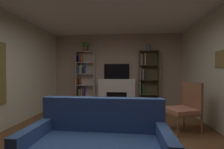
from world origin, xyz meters
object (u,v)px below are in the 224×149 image
tv (117,71)px  bookshelf_left (84,81)px  coffee_table (106,127)px  vase_with_flowers (149,48)px  potted_plant (86,46)px  couch (98,149)px  armchair (185,107)px  fireplace (117,93)px  bookshelf_right (146,80)px

tv → bookshelf_left: size_ratio=0.45×
tv → coffee_table: (0.01, -2.96, -1.01)m
vase_with_flowers → coffee_table: 3.59m
tv → potted_plant: size_ratio=2.67×
tv → couch: 3.85m
coffee_table → tv: bearing=90.2°
couch → armchair: (1.65, 1.55, 0.25)m
armchair → coffee_table: armchair is taller
armchair → coffee_table: (-1.65, -0.81, -0.22)m
tv → vase_with_flowers: (1.15, -0.12, 0.85)m
vase_with_flowers → couch: bearing=-107.6°
bookshelf_left → vase_with_flowers: vase_with_flowers is taller
bookshelf_left → couch: (1.24, -3.63, -0.70)m
fireplace → vase_with_flowers: 2.00m
tv → bookshelf_right: size_ratio=0.45×
coffee_table → bookshelf_right: bearing=69.9°
vase_with_flowers → coffee_table: vase_with_flowers is taller
potted_plant → couch: 4.26m
bookshelf_right → coffee_table: bearing=-110.1°
tv → vase_with_flowers: 1.44m
armchair → bookshelf_right: bearing=106.2°
couch → bookshelf_left: bearing=108.9°
tv → bookshelf_left: bookshelf_left is taller
potted_plant → couch: size_ratio=0.19×
bookshelf_left → fireplace: bearing=0.4°
tv → coffee_table: size_ratio=1.19×
vase_with_flowers → fireplace: bearing=177.6°
coffee_table → armchair: bearing=26.1°
fireplace → tv: (0.00, 0.07, 0.79)m
bookshelf_left → armchair: 3.59m
vase_with_flowers → coffee_table: size_ratio=0.52×
tv → armchair: bearing=-52.3°
vase_with_flowers → armchair: (0.51, -2.03, -1.64)m
bookshelf_left → armchair: (2.89, -2.07, -0.45)m
bookshelf_left → couch: bookshelf_left is taller
tv → bookshelf_left: (-1.23, -0.08, -0.34)m
tv → armchair: 2.83m
fireplace → bookshelf_left: 1.31m
bookshelf_right → fireplace: bearing=179.1°
bookshelf_left → couch: bearing=-71.1°
fireplace → tv: 0.79m
vase_with_flowers → armchair: vase_with_flowers is taller
bookshelf_right → vase_with_flowers: 1.17m
bookshelf_left → potted_plant: bearing=-25.6°
tv → potted_plant: 1.49m
potted_plant → couch: potted_plant is taller
fireplace → potted_plant: (-1.15, -0.05, 1.72)m
fireplace → couch: size_ratio=0.80×
tv → couch: size_ratio=0.51×
tv → coffee_table: tv is taller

